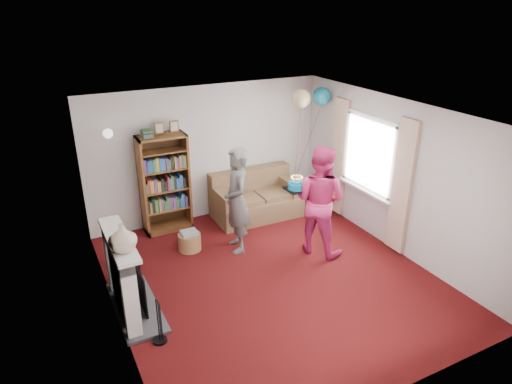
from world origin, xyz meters
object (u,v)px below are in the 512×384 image
sofa (255,199)px  person_striped (237,201)px  person_magenta (319,200)px  bookcase (164,184)px  birthday_cake (297,186)px

sofa → person_striped: bearing=-129.4°
person_magenta → sofa: bearing=-20.7°
bookcase → sofa: size_ratio=1.20×
sofa → birthday_cake: bearing=-89.6°
person_magenta → birthday_cake: size_ratio=5.44×
person_striped → birthday_cake: person_striped is taller
birthday_cake → bookcase: bearing=134.9°
bookcase → birthday_cake: 2.40m
bookcase → person_magenta: (1.99, -1.90, 0.04)m
bookcase → birthday_cake: bookcase is taller
person_striped → birthday_cake: bearing=72.9°
birthday_cake → person_striped: bearing=153.1°
bookcase → birthday_cake: (1.69, -1.69, 0.27)m
birthday_cake → person_magenta: bearing=-35.0°
bookcase → person_striped: bearing=-56.5°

